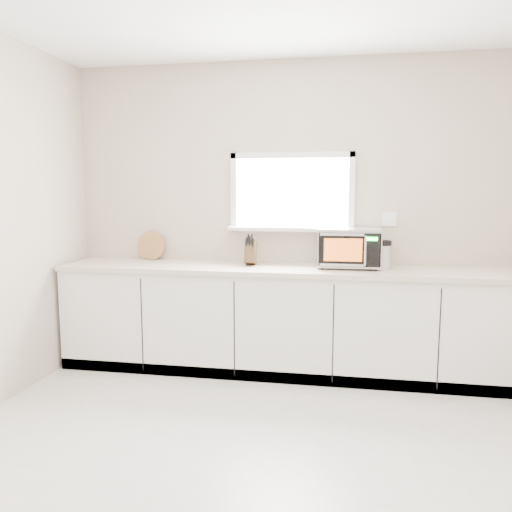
# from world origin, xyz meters

# --- Properties ---
(ground) EXTENTS (4.00, 4.00, 0.00)m
(ground) POSITION_xyz_m (0.00, 0.00, 0.00)
(ground) COLOR beige
(ground) RESTS_ON ground
(back_wall) EXTENTS (4.00, 0.17, 2.70)m
(back_wall) POSITION_xyz_m (0.00, 2.00, 1.36)
(back_wall) COLOR #B0A08C
(back_wall) RESTS_ON ground
(cabinets) EXTENTS (3.92, 0.60, 0.88)m
(cabinets) POSITION_xyz_m (0.00, 1.70, 0.44)
(cabinets) COLOR white
(cabinets) RESTS_ON ground
(countertop) EXTENTS (3.92, 0.64, 0.04)m
(countertop) POSITION_xyz_m (0.00, 1.69, 0.90)
(countertop) COLOR beige
(countertop) RESTS_ON cabinets
(microwave) EXTENTS (0.52, 0.43, 0.33)m
(microwave) POSITION_xyz_m (0.51, 1.78, 1.09)
(microwave) COLOR black
(microwave) RESTS_ON countertop
(knife_block) EXTENTS (0.10, 0.20, 0.28)m
(knife_block) POSITION_xyz_m (-0.33, 1.75, 1.04)
(knife_block) COLOR #4D371B
(knife_block) RESTS_ON countertop
(cutting_board) EXTENTS (0.26, 0.06, 0.26)m
(cutting_board) POSITION_xyz_m (-1.31, 1.94, 1.05)
(cutting_board) COLOR #AD8543
(cutting_board) RESTS_ON countertop
(coffee_grinder) EXTENTS (0.14, 0.14, 0.24)m
(coffee_grinder) POSITION_xyz_m (0.79, 1.75, 1.04)
(coffee_grinder) COLOR #B3B6BB
(coffee_grinder) RESTS_ON countertop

